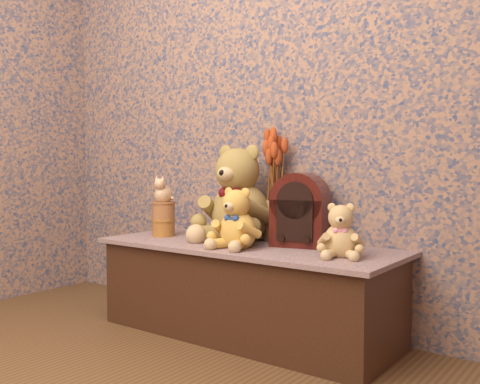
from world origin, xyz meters
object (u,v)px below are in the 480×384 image
object	(u,v)px
teddy_small	(341,228)
biscuit_tin_lower	(164,228)
ceramic_vase	(275,220)
cat_figurine	(163,189)
cathedral_radio	(301,209)
teddy_medium	(238,215)
teddy_large	(240,189)

from	to	relation	value
teddy_small	biscuit_tin_lower	xyz separation A→B (m)	(-0.99, 0.02, -0.07)
teddy_small	ceramic_vase	size ratio (longest dim) A/B	1.19
biscuit_tin_lower	cat_figurine	world-z (taller)	cat_figurine
cathedral_radio	cat_figurine	xyz separation A→B (m)	(-0.72, -0.13, 0.08)
teddy_medium	biscuit_tin_lower	xyz separation A→B (m)	(-0.52, 0.07, -0.10)
teddy_large	cat_figurine	distance (m)	0.41
teddy_medium	teddy_small	distance (m)	0.47
teddy_large	teddy_medium	xyz separation A→B (m)	(0.14, -0.20, -0.10)
ceramic_vase	cathedral_radio	bearing A→B (deg)	-24.57
teddy_large	teddy_medium	size ratio (longest dim) A/B	1.73
teddy_medium	ceramic_vase	xyz separation A→B (m)	(0.01, 0.29, -0.04)
teddy_large	cat_figurine	size ratio (longest dim) A/B	3.59
teddy_small	biscuit_tin_lower	world-z (taller)	teddy_small
teddy_medium	cathedral_radio	bearing A→B (deg)	44.28
teddy_large	teddy_small	xyz separation A→B (m)	(0.60, -0.14, -0.13)
teddy_large	cat_figurine	world-z (taller)	teddy_large
cat_figurine	teddy_small	bearing A→B (deg)	-13.62
teddy_medium	biscuit_tin_lower	distance (m)	0.54
ceramic_vase	teddy_small	bearing A→B (deg)	-26.98
teddy_medium	cat_figurine	distance (m)	0.54
teddy_small	cat_figurine	size ratio (longest dim) A/B	1.67
teddy_large	biscuit_tin_lower	xyz separation A→B (m)	(-0.39, -0.13, -0.20)
teddy_large	ceramic_vase	world-z (taller)	teddy_large
teddy_small	cathedral_radio	bearing A→B (deg)	126.89
cathedral_radio	cat_figurine	size ratio (longest dim) A/B	2.41
teddy_medium	ceramic_vase	world-z (taller)	teddy_medium
ceramic_vase	biscuit_tin_lower	world-z (taller)	ceramic_vase
cathedral_radio	ceramic_vase	size ratio (longest dim) A/B	1.70
ceramic_vase	cat_figurine	size ratio (longest dim) A/B	1.41
teddy_medium	cathedral_radio	distance (m)	0.28
teddy_large	biscuit_tin_lower	distance (m)	0.46
teddy_small	cat_figurine	world-z (taller)	cat_figurine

